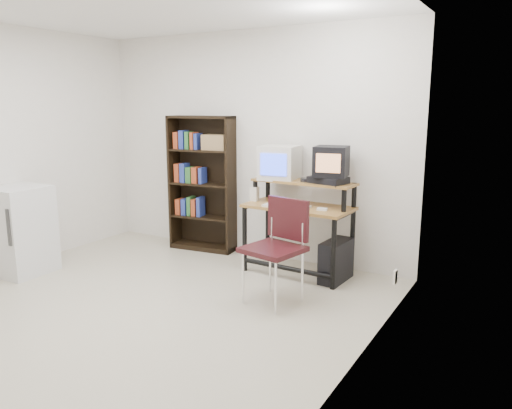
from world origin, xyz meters
The scene contains 17 objects.
floor centered at (0.00, 0.00, -0.01)m, with size 4.00×4.00×0.01m, color beige.
back_wall centered at (0.00, 2.00, 1.30)m, with size 4.00×0.01×2.60m, color silver.
right_wall centered at (2.00, 0.00, 1.30)m, with size 0.01×4.00×2.60m, color silver.
computer_desk centered at (0.84, 1.62, 0.68)m, with size 1.14×0.60×0.98m.
crt_monitor centered at (0.54, 1.74, 1.15)m, with size 0.43×0.44×0.36m.
vcr centered at (1.12, 1.69, 1.01)m, with size 0.36×0.26×0.08m, color black.
crt_tv centered at (1.14, 1.71, 1.20)m, with size 0.38×0.38×0.31m.
cd_spindle centered at (0.89, 1.66, 0.99)m, with size 0.12×0.12×0.05m, color #26262B.
keyboard centered at (0.76, 1.47, 0.74)m, with size 0.47×0.21×0.04m, color beige.
mousepad centered at (1.15, 1.51, 0.72)m, with size 0.22×0.18×0.01m, color black.
mouse centered at (1.14, 1.51, 0.74)m, with size 0.10×0.06×0.03m, color white.
desk_speaker centered at (0.31, 1.60, 0.80)m, with size 0.08×0.07×0.17m, color beige.
pc_tower centered at (1.28, 1.58, 0.21)m, with size 0.20×0.45×0.42m, color black.
school_chair centered at (1.01, 0.83, 0.58)m, with size 0.55×0.55×0.94m.
bookshelf centered at (-0.57, 1.85, 0.85)m, with size 0.85×0.37×1.64m.
mini_fridge centered at (-1.72, 0.14, 0.47)m, with size 0.57×0.57×0.93m.
wall_outlet centered at (1.99, 1.15, 0.30)m, with size 0.02×0.08×0.12m, color beige.
Camera 1 is at (3.01, -3.02, 1.78)m, focal length 35.00 mm.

